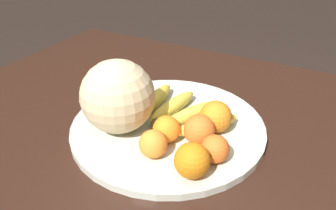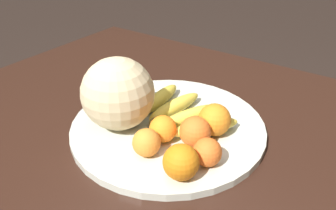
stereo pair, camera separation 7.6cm
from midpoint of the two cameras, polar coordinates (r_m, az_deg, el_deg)
kitchen_table at (r=0.86m, az=5.13°, el=-9.37°), size 1.38×1.00×0.75m
fruit_bowl at (r=0.79m, az=2.75°, el=-3.68°), size 0.46×0.46×0.02m
melon at (r=0.74m, az=-5.84°, el=1.91°), size 0.17×0.17×0.17m
banana_bunch at (r=0.79m, az=4.92°, el=-1.21°), size 0.25×0.20×0.04m
orange_front_left at (r=0.70m, az=7.85°, el=-4.75°), size 0.07×0.07×0.07m
orange_front_right at (r=0.62m, az=5.83°, el=-9.98°), size 0.07×0.07×0.07m
orange_mid_center at (r=0.74m, az=11.12°, el=-2.52°), size 0.07×0.07×0.07m
orange_back_left at (r=0.66m, az=10.18°, el=-8.20°), size 0.06×0.06×0.06m
orange_back_right at (r=0.67m, az=-0.21°, el=-6.81°), size 0.06×0.06×0.06m
orange_top_small at (r=0.71m, az=2.02°, el=-4.23°), size 0.06×0.06×0.06m
produce_tag at (r=0.68m, az=6.33°, el=-9.18°), size 0.08×0.04×0.00m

